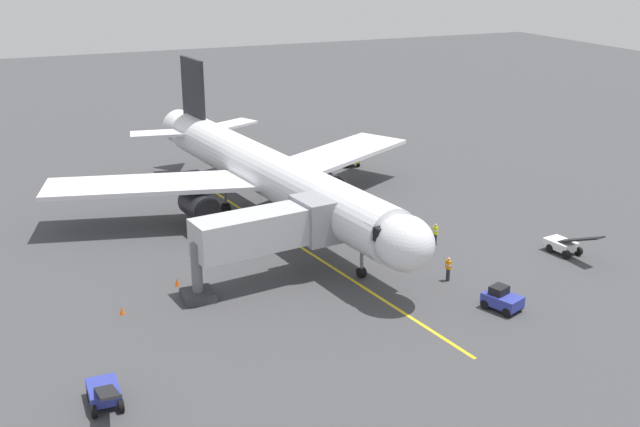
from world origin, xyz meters
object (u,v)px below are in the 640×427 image
Objects in this scene: airplane at (267,173)px; ground_crew_wing_walker at (435,234)px; ground_crew_loader at (342,225)px; tug_near_nose at (502,299)px; belt_loader_rear_apron at (104,393)px; belt_loader_portside at (564,244)px; baggage_cart_starboard_side at (349,159)px; jet_bridge at (274,229)px; ground_crew_marshaller at (448,269)px; safety_cone_nose_right at (177,282)px; safety_cone_nose_left at (122,310)px.

ground_crew_wing_walker is at bearing 132.80° from airplane.
ground_crew_loader is at bearing 124.68° from airplane.
belt_loader_rear_apron is at bearing 2.32° from tug_near_nose.
belt_loader_portside is (-17.54, 15.72, -3.29)m from airplane.
ground_crew_loader is 0.64× the size of baggage_cart_starboard_side.
airplane is at bearing -70.28° from tug_near_nose.
jet_bridge is (3.79, 11.90, -0.24)m from airplane.
belt_loader_portside is at bearing 143.76° from ground_crew_loader.
airplane is 8.79× the size of belt_loader_rear_apron.
airplane reaches higher than ground_crew_loader.
jet_bridge is 4.28× the size of baggage_cart_starboard_side.
belt_loader_portside and belt_loader_rear_apron have the same top height.
baggage_cart_starboard_side is at bearing -125.15° from jet_bridge.
baggage_cart_starboard_side is at bearing -102.36° from ground_crew_marshaller.
belt_loader_rear_apron is (12.96, 10.67, -3.05)m from jet_bridge.
safety_cone_nose_right is at bearing -16.70° from jet_bridge.
belt_loader_portside is 34.97m from belt_loader_rear_apron.
jet_bridge is at bearing 72.34° from airplane.
tug_near_nose is at bearing 147.04° from safety_cone_nose_right.
airplane is 18.21m from ground_crew_marshaller.
ground_crew_loader is 14.75m from safety_cone_nose_right.
airplane is at bearing -41.85° from belt_loader_portside.
airplane is 15.05× the size of tug_near_nose.
ground_crew_loader reaches higher than tug_near_nose.
ground_crew_loader is at bearing 62.87° from baggage_cart_starboard_side.
ground_crew_wing_walker is 1.00× the size of ground_crew_loader.
jet_bridge is 29.95m from baggage_cart_starboard_side.
jet_bridge is 21.88m from belt_loader_portside.
belt_loader_portside is (-10.53, -0.80, -0.17)m from ground_crew_marshaller.
ground_crew_wing_walker is 11.28m from tug_near_nose.
ground_crew_wing_walker and ground_crew_loader have the same top height.
baggage_cart_starboard_side is (-13.36, -12.45, -3.35)m from airplane.
airplane reaches higher than safety_cone_nose_left.
jet_bridge is at bearing 38.08° from ground_crew_loader.
safety_cone_nose_left is at bearing -21.74° from tug_near_nose.
belt_loader_portside is 28.48m from baggage_cart_starboard_side.
jet_bridge is 6.74× the size of ground_crew_marshaller.
belt_loader_rear_apron is at bearing 38.95° from ground_crew_loader.
baggage_cart_starboard_side reaches higher than safety_cone_nose_right.
jet_bridge reaches higher than ground_crew_loader.
ground_crew_loader is 26.69m from belt_loader_rear_apron.
ground_crew_loader reaches higher than safety_cone_nose_right.
tug_near_nose is at bearing -177.68° from belt_loader_rear_apron.
ground_crew_loader is (-4.01, 5.80, -3.12)m from airplane.
ground_crew_marshaller is 3.11× the size of safety_cone_nose_right.
ground_crew_marshaller is at bearing 159.20° from safety_cone_nose_right.
ground_crew_loader is 0.37× the size of belt_loader_rear_apron.
ground_crew_loader is 3.11× the size of safety_cone_nose_right.
ground_crew_marshaller is at bearing 170.13° from safety_cone_nose_left.
jet_bridge is 4.30× the size of tug_near_nose.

